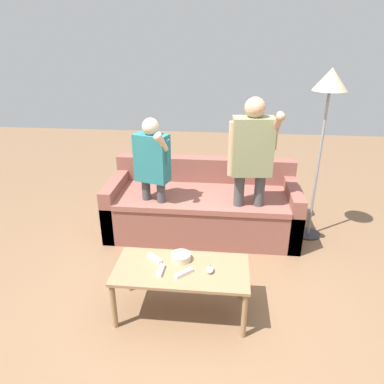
# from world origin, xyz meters

# --- Properties ---
(ground_plane) EXTENTS (12.00, 12.00, 0.00)m
(ground_plane) POSITION_xyz_m (0.00, 0.00, 0.00)
(ground_plane) COLOR brown
(couch) EXTENTS (2.18, 0.93, 0.80)m
(couch) POSITION_xyz_m (-0.04, 1.30, 0.30)
(couch) COLOR brown
(couch) RESTS_ON ground
(coffee_table) EXTENTS (1.09, 0.52, 0.44)m
(coffee_table) POSITION_xyz_m (-0.11, -0.13, 0.39)
(coffee_table) COLOR #997551
(coffee_table) RESTS_ON ground
(snack_bowl) EXTENTS (0.17, 0.17, 0.06)m
(snack_bowl) POSITION_xyz_m (-0.13, -0.02, 0.47)
(snack_bowl) COLOR beige
(snack_bowl) RESTS_ON coffee_table
(game_remote_nunchuk) EXTENTS (0.06, 0.09, 0.05)m
(game_remote_nunchuk) POSITION_xyz_m (0.12, -0.16, 0.46)
(game_remote_nunchuk) COLOR white
(game_remote_nunchuk) RESTS_ON coffee_table
(floor_lamp) EXTENTS (0.35, 0.35, 1.88)m
(floor_lamp) POSITION_xyz_m (1.21, 1.29, 1.64)
(floor_lamp) COLOR #2D2D33
(floor_lamp) RESTS_ON ground
(player_right) EXTENTS (0.50, 0.36, 1.64)m
(player_right) POSITION_xyz_m (0.47, 0.98, 1.03)
(player_right) COLOR #47474C
(player_right) RESTS_ON ground
(player_left) EXTENTS (0.40, 0.41, 1.41)m
(player_left) POSITION_xyz_m (-0.56, 0.99, 0.89)
(player_left) COLOR #47474C
(player_left) RESTS_ON ground
(game_remote_wand_near) EXTENTS (0.14, 0.14, 0.03)m
(game_remote_wand_near) POSITION_xyz_m (-0.08, -0.21, 0.46)
(game_remote_wand_near) COLOR white
(game_remote_wand_near) RESTS_ON coffee_table
(game_remote_wand_far) EXTENTS (0.04, 0.15, 0.03)m
(game_remote_wand_far) POSITION_xyz_m (-0.27, -0.20, 0.46)
(game_remote_wand_far) COLOR white
(game_remote_wand_far) RESTS_ON coffee_table
(game_remote_wand_spare) EXTENTS (0.14, 0.13, 0.03)m
(game_remote_wand_spare) POSITION_xyz_m (-0.35, -0.03, 0.46)
(game_remote_wand_spare) COLOR white
(game_remote_wand_spare) RESTS_ON coffee_table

